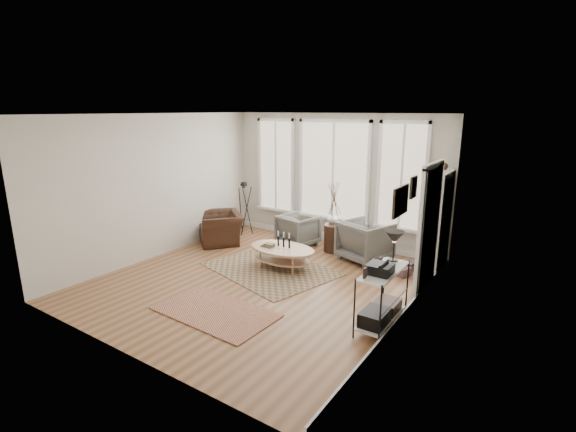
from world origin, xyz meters
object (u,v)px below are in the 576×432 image
Objects in this scene: armchair_right at (365,241)px; coffee_table at (282,252)px; side_table at (334,215)px; accent_chair at (221,228)px; bookcase at (437,222)px; low_shelf at (383,292)px; armchair_left at (298,230)px.

coffee_table is at bearing 67.10° from armchair_right.
accent_chair is at bearing -160.58° from side_table.
low_shelf is (-0.06, -2.52, -0.44)m from bookcase.
coffee_table is 1.26× the size of accent_chair.
armchair_left reaches higher than accent_chair.
side_table reaches higher than armchair_left.
low_shelf reaches higher than coffee_table.
side_table reaches higher than accent_chair.
armchair_right reaches higher than accent_chair.
bookcase is 2.95m from coffee_table.
armchair_right is at bearing 118.48° from low_shelf.
armchair_left is (-0.49, 1.36, 0.03)m from coffee_table.
low_shelf is 0.98× the size of coffee_table.
armchair_left is at bearing -177.36° from bookcase.
low_shelf is 1.69× the size of armchair_left.
armchair_right is (-1.32, -0.19, -0.55)m from bookcase.
low_shelf is at bearing 18.96° from accent_chair.
low_shelf is 1.24× the size of accent_chair.
bookcase is 1.95× the size of accent_chair.
bookcase reaches higher than accent_chair.
armchair_right is at bearing -8.84° from side_table.
accent_chair is (-4.55, -0.93, -0.61)m from bookcase.
side_table is (-2.05, 2.45, 0.29)m from low_shelf.
coffee_table is 2.16m from accent_chair.
side_table is (-2.10, -0.07, -0.15)m from bookcase.
coffee_table is (-2.47, -1.49, -0.63)m from bookcase.
accent_chair is at bearing 160.56° from low_shelf.
bookcase is at bearing -163.93° from armchair_left.
bookcase reaches higher than low_shelf.
bookcase is 2.29× the size of armchair_right.
coffee_table is at bearing -148.78° from bookcase.
accent_chair reaches higher than coffee_table.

